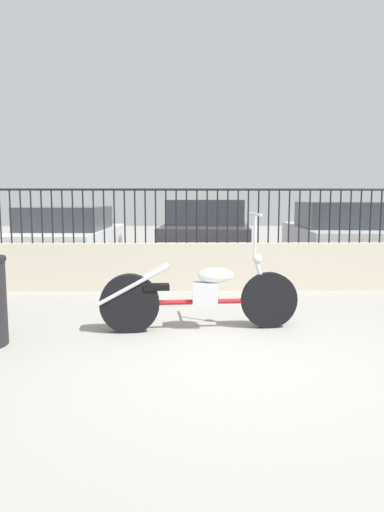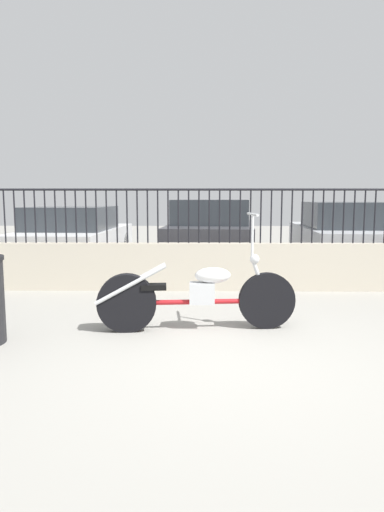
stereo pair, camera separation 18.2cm
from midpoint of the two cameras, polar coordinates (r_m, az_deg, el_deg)
ground_plane at (r=4.33m, az=3.82°, el=-12.80°), size 40.00×40.00×0.00m
low_wall at (r=7.34m, az=1.80°, el=-1.34°), size 9.47×0.18×0.77m
fence_railing at (r=7.25m, az=1.83°, el=6.01°), size 9.47×0.04×0.86m
motorcycle_red at (r=5.13m, az=-1.36°, el=-5.08°), size 2.25×0.52×1.32m
car_white at (r=9.95m, az=-15.67°, el=2.28°), size 1.87×3.96×1.30m
car_dark_grey at (r=10.03m, az=1.27°, el=2.93°), size 2.04×4.03×1.44m
car_silver at (r=10.49m, az=17.47°, el=2.65°), size 2.12×4.16×1.39m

